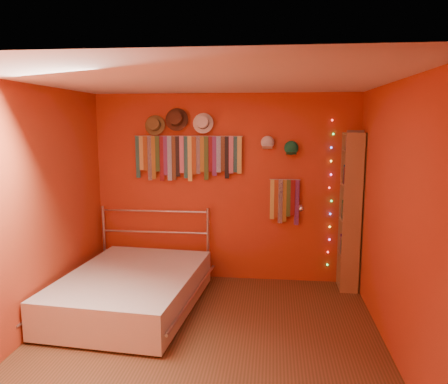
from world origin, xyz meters
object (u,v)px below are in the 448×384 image
at_px(tie_rack, 187,155).
at_px(bed, 132,289).
at_px(reading_lamp, 301,208).
at_px(bookshelf, 354,211).

bearing_deg(tie_rack, bed, -112.81).
xyz_separation_m(reading_lamp, bookshelf, (0.66, 0.01, -0.03)).
xyz_separation_m(tie_rack, bed, (-0.45, -1.07, -1.46)).
bearing_deg(reading_lamp, bookshelf, 0.64).
bearing_deg(bookshelf, reading_lamp, -179.36).
distance_m(tie_rack, bookshelf, 2.26).
bearing_deg(tie_rack, bookshelf, -4.11).
height_order(bookshelf, bed, bookshelf).
relative_size(reading_lamp, bookshelf, 0.15).
bearing_deg(bed, reading_lamp, 29.58).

